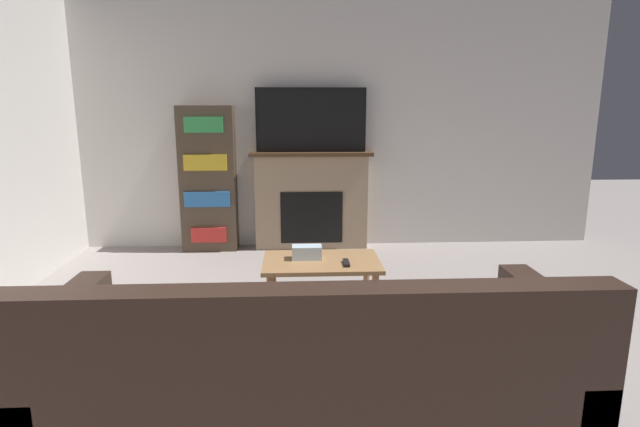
{
  "coord_description": "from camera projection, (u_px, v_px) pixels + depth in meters",
  "views": [
    {
      "loc": [
        -0.29,
        -1.43,
        1.57
      ],
      "look_at": [
        -0.09,
        2.59,
        0.7
      ],
      "focal_mm": 28.0,
      "sensor_mm": 36.0,
      "label": 1
    }
  ],
  "objects": [
    {
      "name": "tissue_box",
      "position": [
        307.0,
        252.0,
        3.71
      ],
      "size": [
        0.22,
        0.12,
        0.1
      ],
      "color": "silver",
      "rests_on": "coffee_table"
    },
    {
      "name": "couch",
      "position": [
        311.0,
        378.0,
        2.39
      ],
      "size": [
        2.5,
        0.92,
        0.88
      ],
      "color": "black",
      "rests_on": "ground_plane"
    },
    {
      "name": "tv",
      "position": [
        311.0,
        120.0,
        5.36
      ],
      "size": [
        1.19,
        0.03,
        0.68
      ],
      "color": "black",
      "rests_on": "fireplace"
    },
    {
      "name": "bookshelf",
      "position": [
        208.0,
        179.0,
        5.44
      ],
      "size": [
        0.59,
        0.29,
        1.58
      ],
      "color": "#4C3D2D",
      "rests_on": "ground_plane"
    },
    {
      "name": "remote_control",
      "position": [
        346.0,
        263.0,
        3.59
      ],
      "size": [
        0.04,
        0.15,
        0.02
      ],
      "color": "black",
      "rests_on": "coffee_table"
    },
    {
      "name": "wall_back",
      "position": [
        321.0,
        126.0,
        5.54
      ],
      "size": [
        6.29,
        0.06,
        2.7
      ],
      "color": "silver",
      "rests_on": "ground_plane"
    },
    {
      "name": "fireplace",
      "position": [
        311.0,
        200.0,
        5.56
      ],
      "size": [
        1.34,
        0.28,
        1.08
      ],
      "color": "tan",
      "rests_on": "ground_plane"
    },
    {
      "name": "coffee_table",
      "position": [
        321.0,
        269.0,
        3.7
      ],
      "size": [
        0.86,
        0.55,
        0.45
      ],
      "color": "#A87A4C",
      "rests_on": "ground_plane"
    }
  ]
}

